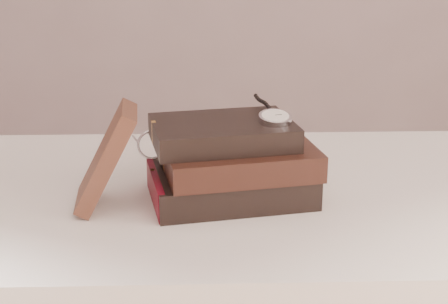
{
  "coord_description": "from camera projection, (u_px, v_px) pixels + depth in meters",
  "views": [
    {
      "loc": [
        -0.02,
        -0.65,
        1.16
      ],
      "look_at": [
        0.01,
        0.32,
        0.82
      ],
      "focal_mm": 53.36,
      "sensor_mm": 36.0,
      "label": 1
    }
  ],
  "objects": [
    {
      "name": "table",
      "position": [
        218.0,
        240.0,
        1.11
      ],
      "size": [
        1.0,
        0.6,
        0.75
      ],
      "color": "white",
      "rests_on": "ground"
    },
    {
      "name": "eyeglasses",
      "position": [
        168.0,
        143.0,
        1.08
      ],
      "size": [
        0.12,
        0.13,
        0.05
      ],
      "color": "silver",
      "rests_on": "book_stack"
    },
    {
      "name": "book_stack",
      "position": [
        231.0,
        163.0,
        1.03
      ],
      "size": [
        0.27,
        0.21,
        0.12
      ],
      "color": "black",
      "rests_on": "table"
    },
    {
      "name": "journal",
      "position": [
        106.0,
        158.0,
        0.99
      ],
      "size": [
        0.11,
        0.11,
        0.16
      ],
      "primitive_type": "cube",
      "rotation": [
        0.0,
        0.48,
        0.09
      ],
      "color": "#3B1F16",
      "rests_on": "table"
    },
    {
      "name": "pocket_watch",
      "position": [
        274.0,
        116.0,
        1.01
      ],
      "size": [
        0.06,
        0.16,
        0.02
      ],
      "color": "silver",
      "rests_on": "book_stack"
    }
  ]
}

